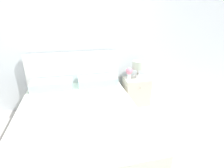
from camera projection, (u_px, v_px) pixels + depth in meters
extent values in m
plane|color=#BCB7B2|center=(77.00, 105.00, 3.59)|extent=(12.00, 12.00, 0.00)
cube|color=white|center=(71.00, 40.00, 3.15)|extent=(8.00, 0.06, 2.60)
cube|color=tan|center=(80.00, 130.00, 2.54)|extent=(1.67, 2.18, 0.33)
cube|color=white|center=(78.00, 115.00, 2.44)|extent=(1.64, 2.13, 0.18)
cube|color=white|center=(75.00, 80.00, 3.36)|extent=(1.70, 0.05, 1.09)
cube|color=silver|center=(52.00, 85.00, 3.05)|extent=(0.70, 0.36, 0.14)
cube|color=silver|center=(97.00, 81.00, 3.22)|extent=(0.70, 0.36, 0.14)
cube|color=silver|center=(136.00, 91.00, 3.55)|extent=(0.50, 0.37, 0.55)
sphere|color=#B2AD93|center=(140.00, 88.00, 3.31)|extent=(0.02, 0.02, 0.02)
cylinder|color=white|center=(138.00, 76.00, 3.48)|extent=(0.10, 0.10, 0.08)
cylinder|color=#B7B29E|center=(138.00, 71.00, 3.44)|extent=(0.02, 0.02, 0.11)
cylinder|color=silver|center=(138.00, 65.00, 3.39)|extent=(0.23, 0.23, 0.16)
cylinder|color=white|center=(129.00, 76.00, 3.40)|extent=(0.07, 0.07, 0.11)
sphere|color=pink|center=(129.00, 71.00, 3.37)|extent=(0.13, 0.13, 0.13)
sphere|color=#609356|center=(131.00, 73.00, 3.38)|extent=(0.06, 0.06, 0.06)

